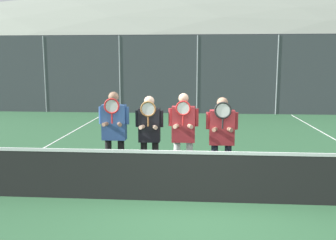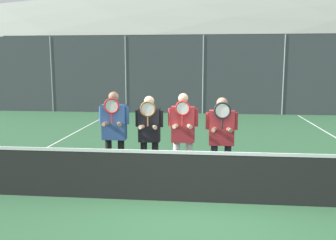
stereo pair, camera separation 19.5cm
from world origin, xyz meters
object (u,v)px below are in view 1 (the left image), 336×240
object	(u,v)px
player_rightmost	(222,134)
car_center	(250,91)
player_center_right	(183,132)
car_far_left	(72,91)
player_leftmost	(114,130)
car_left_of_center	(162,90)
player_center_left	(149,132)

from	to	relation	value
player_rightmost	car_center	xyz separation A→B (m)	(2.22, 12.27, -0.13)
player_center_right	car_center	xyz separation A→B (m)	(2.95, 12.23, -0.15)
car_center	car_far_left	bearing A→B (deg)	179.39
player_leftmost	player_rightmost	size ratio (longest dim) A/B	1.05
car_far_left	car_left_of_center	size ratio (longest dim) A/B	1.19
player_center_left	player_rightmost	size ratio (longest dim) A/B	1.00
player_rightmost	car_center	world-z (taller)	car_center
player_leftmost	car_far_left	bearing A→B (deg)	112.17
car_left_of_center	car_center	world-z (taller)	car_left_of_center
car_center	player_center_left	bearing A→B (deg)	-106.66
player_leftmost	car_center	size ratio (longest dim) A/B	0.43
car_center	player_rightmost	bearing A→B (deg)	-100.26
player_center_left	player_center_right	xyz separation A→B (m)	(0.67, -0.11, 0.03)
player_leftmost	player_rightmost	world-z (taller)	player_leftmost
player_leftmost	player_center_left	size ratio (longest dim) A/B	1.05
player_center_left	car_far_left	bearing A→B (deg)	114.97
player_leftmost	car_far_left	xyz separation A→B (m)	(-5.00, 12.26, -0.20)
player_center_left	player_center_right	bearing A→B (deg)	-9.69
player_leftmost	player_rightmost	distance (m)	2.10
player_center_right	player_leftmost	bearing A→B (deg)	177.00
player_center_right	car_far_left	xyz separation A→B (m)	(-6.36, 12.33, -0.18)
player_center_right	car_far_left	size ratio (longest dim) A/B	0.38
player_rightmost	car_far_left	distance (m)	14.26
player_rightmost	player_center_left	bearing A→B (deg)	173.96
player_center_left	car_left_of_center	distance (m)	12.53
player_rightmost	car_left_of_center	world-z (taller)	car_left_of_center
car_left_of_center	car_far_left	bearing A→B (deg)	-176.69
player_center_right	car_center	size ratio (longest dim) A/B	0.43
player_leftmost	player_center_right	size ratio (longest dim) A/B	1.01
car_left_of_center	car_center	distance (m)	4.53
player_center_right	player_rightmost	world-z (taller)	player_center_right
player_center_right	player_rightmost	distance (m)	0.73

